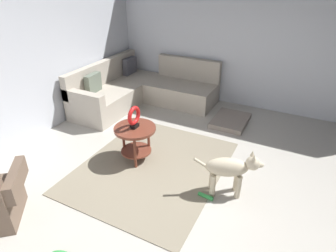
{
  "coord_description": "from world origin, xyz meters",
  "views": [
    {
      "loc": [
        -2.7,
        -1.01,
        2.5
      ],
      "look_at": [
        0.45,
        0.6,
        0.55
      ],
      "focal_mm": 30.34,
      "sensor_mm": 36.0,
      "label": 1
    }
  ],
  "objects_px": {
    "sectional_couch": "(141,90)",
    "dog_bed_mat": "(230,121)",
    "dog_toy_rope": "(206,196)",
    "dog": "(230,169)",
    "torus_sculpture": "(134,117)",
    "side_table": "(135,135)"
  },
  "relations": [
    {
      "from": "sectional_couch",
      "to": "dog_bed_mat",
      "type": "height_order",
      "value": "sectional_couch"
    },
    {
      "from": "torus_sculpture",
      "to": "dog_toy_rope",
      "type": "height_order",
      "value": "torus_sculpture"
    },
    {
      "from": "sectional_couch",
      "to": "dog",
      "type": "bearing_deg",
      "value": -127.52
    },
    {
      "from": "dog_bed_mat",
      "to": "dog",
      "type": "xyz_separation_m",
      "value": [
        -1.87,
        -0.5,
        0.33
      ]
    },
    {
      "from": "dog_bed_mat",
      "to": "dog_toy_rope",
      "type": "distance_m",
      "value": 2.11
    },
    {
      "from": "dog_toy_rope",
      "to": "sectional_couch",
      "type": "bearing_deg",
      "value": 46.88
    },
    {
      "from": "sectional_couch",
      "to": "dog_bed_mat",
      "type": "relative_size",
      "value": 2.81
    },
    {
      "from": "dog_bed_mat",
      "to": "side_table",
      "type": "bearing_deg",
      "value": 152.25
    },
    {
      "from": "side_table",
      "to": "dog_toy_rope",
      "type": "xyz_separation_m",
      "value": [
        -0.32,
        -1.22,
        -0.39
      ]
    },
    {
      "from": "torus_sculpture",
      "to": "dog",
      "type": "bearing_deg",
      "value": -94.24
    },
    {
      "from": "sectional_couch",
      "to": "dog",
      "type": "distance_m",
      "value": 3.09
    },
    {
      "from": "dog_bed_mat",
      "to": "dog",
      "type": "distance_m",
      "value": 1.97
    },
    {
      "from": "side_table",
      "to": "dog",
      "type": "height_order",
      "value": "dog"
    },
    {
      "from": "dog_bed_mat",
      "to": "dog_toy_rope",
      "type": "bearing_deg",
      "value": -172.04
    },
    {
      "from": "sectional_couch",
      "to": "dog_toy_rope",
      "type": "bearing_deg",
      "value": -133.12
    },
    {
      "from": "sectional_couch",
      "to": "dog_toy_rope",
      "type": "distance_m",
      "value": 3.07
    },
    {
      "from": "side_table",
      "to": "dog_toy_rope",
      "type": "bearing_deg",
      "value": -104.66
    },
    {
      "from": "torus_sculpture",
      "to": "dog",
      "type": "relative_size",
      "value": 0.41
    },
    {
      "from": "dog_bed_mat",
      "to": "dog",
      "type": "bearing_deg",
      "value": -164.93
    },
    {
      "from": "sectional_couch",
      "to": "dog_toy_rope",
      "type": "relative_size",
      "value": 11.51
    },
    {
      "from": "dog",
      "to": "dog_toy_rope",
      "type": "xyz_separation_m",
      "value": [
        -0.21,
        0.21,
        -0.35
      ]
    },
    {
      "from": "sectional_couch",
      "to": "dog_bed_mat",
      "type": "bearing_deg",
      "value": -90.16
    }
  ]
}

